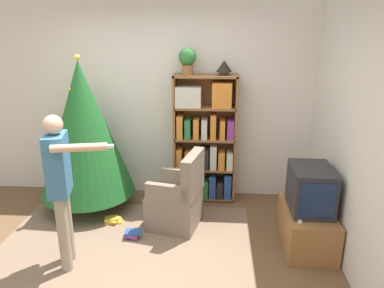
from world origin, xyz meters
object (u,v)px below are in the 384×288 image
object	(u,v)px
television	(311,189)
potted_plant	(187,59)
armchair	(178,200)
standing_person	(61,181)
table_lamp	(224,67)
bookshelf	(205,141)
christmas_tree	(84,130)

from	to	relation	value
television	potted_plant	size ratio (longest dim) A/B	1.71
armchair	standing_person	xyz separation A→B (m)	(-1.01, -0.84, 0.59)
television	armchair	size ratio (longest dim) A/B	0.61
table_lamp	bookshelf	bearing A→B (deg)	-178.05
bookshelf	table_lamp	distance (m)	0.99
christmas_tree	armchair	world-z (taller)	christmas_tree
christmas_tree	potted_plant	distance (m)	1.55
armchair	potted_plant	xyz separation A→B (m)	(0.06, 0.76, 1.56)
christmas_tree	armchair	size ratio (longest dim) A/B	2.14
television	table_lamp	distance (m)	1.81
christmas_tree	potted_plant	size ratio (longest dim) A/B	5.99
christmas_tree	standing_person	bearing A→B (deg)	-80.86
armchair	table_lamp	distance (m)	1.74
bookshelf	television	xyz separation A→B (m)	(1.14, -1.07, -0.16)
christmas_tree	table_lamp	bearing A→B (deg)	12.47
potted_plant	standing_person	bearing A→B (deg)	-123.57
bookshelf	potted_plant	world-z (taller)	potted_plant
armchair	table_lamp	bearing A→B (deg)	158.26
bookshelf	armchair	bearing A→B (deg)	-111.30
bookshelf	potted_plant	xyz separation A→B (m)	(-0.24, 0.01, 1.06)
potted_plant	table_lamp	distance (m)	0.47
bookshelf	standing_person	size ratio (longest dim) A/B	1.10
armchair	television	bearing A→B (deg)	89.90
armchair	table_lamp	world-z (taller)	table_lamp
christmas_tree	standing_person	distance (m)	1.24
armchair	potted_plant	size ratio (longest dim) A/B	2.80
standing_person	armchair	bearing A→B (deg)	117.76
standing_person	potted_plant	distance (m)	2.15
bookshelf	standing_person	xyz separation A→B (m)	(-1.30, -1.59, 0.08)
television	standing_person	distance (m)	2.51
standing_person	potted_plant	xyz separation A→B (m)	(1.06, 1.60, 0.98)
bookshelf	standing_person	world-z (taller)	bookshelf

